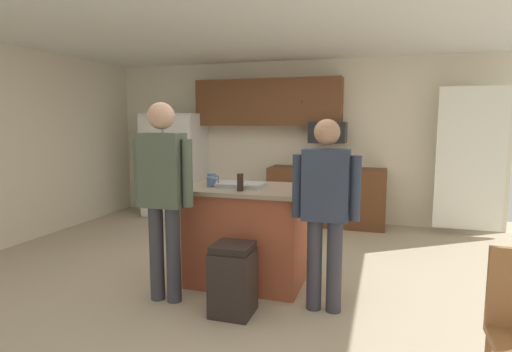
% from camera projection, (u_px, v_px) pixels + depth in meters
% --- Properties ---
extents(floor, '(7.04, 7.04, 0.00)m').
position_uv_depth(floor, '(237.00, 274.00, 4.48)').
color(floor, '#B7A88E').
rests_on(floor, ground).
extents(ceiling, '(7.04, 7.04, 0.00)m').
position_uv_depth(ceiling, '(236.00, 22.00, 4.15)').
color(ceiling, white).
extents(back_wall, '(6.40, 0.10, 2.60)m').
position_uv_depth(back_wall, '(294.00, 141.00, 6.97)').
color(back_wall, beige).
rests_on(back_wall, ground).
extents(french_door_window_panel, '(0.90, 0.06, 2.00)m').
position_uv_depth(french_door_window_panel, '(470.00, 159.00, 5.85)').
color(french_door_window_panel, white).
rests_on(french_door_window_panel, ground).
extents(cabinet_run_upper, '(2.40, 0.38, 0.75)m').
position_uv_depth(cabinet_run_upper, '(268.00, 103.00, 6.81)').
color(cabinet_run_upper, brown).
extents(cabinet_run_lower, '(1.80, 0.63, 0.90)m').
position_uv_depth(cabinet_run_lower, '(326.00, 196.00, 6.60)').
color(cabinet_run_lower, brown).
rests_on(cabinet_run_lower, ground).
extents(refrigerator, '(0.95, 0.76, 1.75)m').
position_uv_depth(refrigerator, '(175.00, 165.00, 7.21)').
color(refrigerator, white).
rests_on(refrigerator, ground).
extents(microwave_over_range, '(0.56, 0.40, 0.32)m').
position_uv_depth(microwave_over_range, '(328.00, 133.00, 6.49)').
color(microwave_over_range, black).
extents(kitchen_island, '(1.25, 0.85, 0.98)m').
position_uv_depth(kitchen_island, '(247.00, 234.00, 4.20)').
color(kitchen_island, '#9E4C33').
rests_on(kitchen_island, ground).
extents(person_guest_left, '(0.57, 0.22, 1.64)m').
position_uv_depth(person_guest_left, '(326.00, 203.00, 3.51)').
color(person_guest_left, '#383842').
rests_on(person_guest_left, ground).
extents(person_guest_right, '(0.57, 0.24, 1.79)m').
position_uv_depth(person_guest_right, '(163.00, 187.00, 3.70)').
color(person_guest_right, '#383842').
rests_on(person_guest_right, ground).
extents(mug_ceramic_white, '(0.13, 0.08, 0.10)m').
position_uv_depth(mug_ceramic_white, '(211.00, 182.00, 4.13)').
color(mug_ceramic_white, '#4C6B99').
rests_on(mug_ceramic_white, kitchen_island).
extents(mug_blue_stoneware, '(0.13, 0.09, 0.11)m').
position_uv_depth(mug_blue_stoneware, '(212.00, 178.00, 4.35)').
color(mug_blue_stoneware, '#4C6B99').
rests_on(mug_blue_stoneware, kitchen_island).
extents(glass_stout_tall, '(0.06, 0.06, 0.16)m').
position_uv_depth(glass_stout_tall, '(240.00, 182.00, 3.88)').
color(glass_stout_tall, black).
rests_on(glass_stout_tall, kitchen_island).
extents(serving_tray, '(0.44, 0.30, 0.04)m').
position_uv_depth(serving_tray, '(241.00, 185.00, 4.11)').
color(serving_tray, '#B7B7BC').
rests_on(serving_tray, kitchen_island).
extents(trash_bin, '(0.34, 0.34, 0.61)m').
position_uv_depth(trash_bin, '(233.00, 279.00, 3.52)').
color(trash_bin, black).
rests_on(trash_bin, ground).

